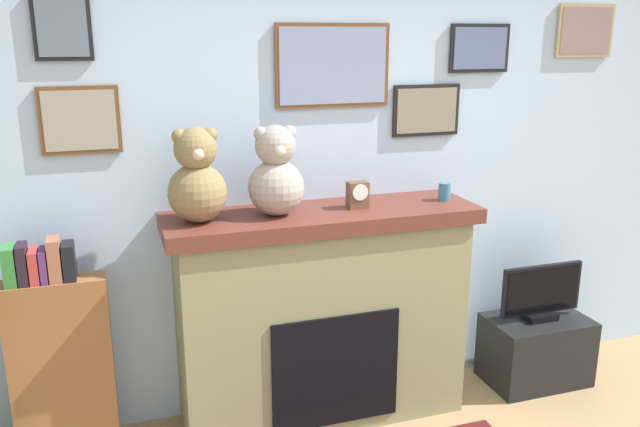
% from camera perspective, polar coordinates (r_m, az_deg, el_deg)
% --- Properties ---
extents(back_wall, '(5.20, 0.15, 2.60)m').
position_cam_1_polar(back_wall, '(3.80, 2.35, 2.90)').
color(back_wall, silver).
rests_on(back_wall, ground_plane).
extents(fireplace, '(1.69, 0.53, 1.23)m').
position_cam_1_polar(fireplace, '(3.67, 0.20, -8.87)').
color(fireplace, '#85815A').
rests_on(fireplace, ground_plane).
extents(bookshelf, '(0.49, 0.16, 1.19)m').
position_cam_1_polar(bookshelf, '(3.60, -21.72, -12.00)').
color(bookshelf, brown).
rests_on(bookshelf, ground_plane).
extents(tv_stand, '(0.62, 0.40, 0.42)m').
position_cam_1_polar(tv_stand, '(4.41, 18.36, -11.24)').
color(tv_stand, black).
rests_on(tv_stand, ground_plane).
extents(television, '(0.54, 0.14, 0.35)m').
position_cam_1_polar(television, '(4.25, 18.80, -6.66)').
color(television, black).
rests_on(television, tv_stand).
extents(candle_jar, '(0.07, 0.07, 0.10)m').
position_cam_1_polar(candle_jar, '(3.72, 10.84, 1.89)').
color(candle_jar, teal).
rests_on(candle_jar, fireplace).
extents(mantel_clock, '(0.11, 0.08, 0.14)m').
position_cam_1_polar(mantel_clock, '(3.50, 3.31, 1.65)').
color(mantel_clock, brown).
rests_on(mantel_clock, fireplace).
extents(teddy_bear_tan, '(0.29, 0.29, 0.47)m').
position_cam_1_polar(teddy_bear_tan, '(3.26, -10.73, 2.91)').
color(teddy_bear_tan, olive).
rests_on(teddy_bear_tan, fireplace).
extents(teddy_bear_brown, '(0.29, 0.29, 0.47)m').
position_cam_1_polar(teddy_bear_brown, '(3.33, -3.89, 3.37)').
color(teddy_bear_brown, '#9E9185').
rests_on(teddy_bear_brown, fireplace).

